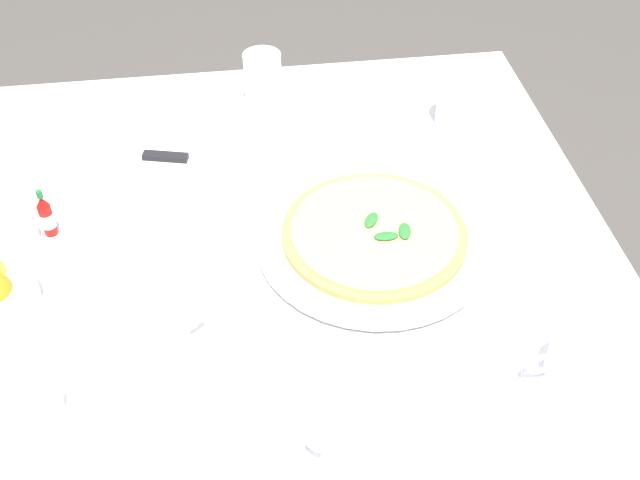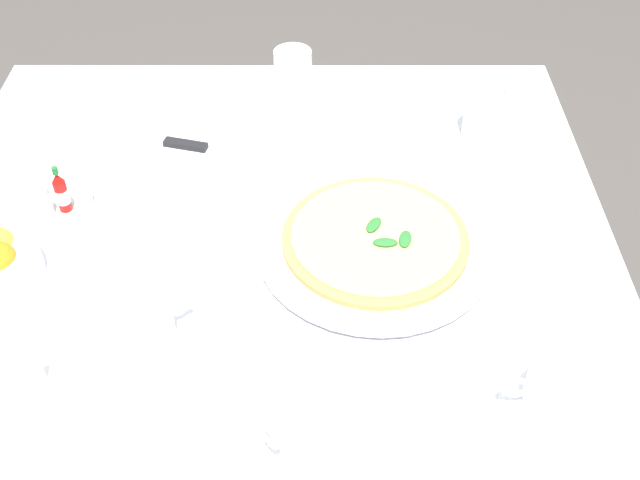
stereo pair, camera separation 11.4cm
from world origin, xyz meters
name	(u,v)px [view 2 (the right image)]	position (x,y,z in m)	size (l,w,h in m)	color
dining_table	(270,310)	(0.00, 0.00, 0.60)	(1.06, 1.06, 0.73)	white
pizza_plate	(375,244)	(-0.16, 0.00, 0.74)	(0.35, 0.35, 0.02)	white
pizza	(375,238)	(-0.16, 0.00, 0.76)	(0.28, 0.28, 0.02)	tan
coffee_cup_back_corner	(555,392)	(-0.37, 0.27, 0.76)	(0.13, 0.13, 0.06)	white
coffee_cup_near_right	(146,326)	(0.15, 0.17, 0.76)	(0.13, 0.13, 0.06)	white
coffee_cup_left_edge	(247,411)	(0.00, 0.31, 0.76)	(0.13, 0.13, 0.07)	white
water_glass_center_back	(293,80)	(-0.03, -0.40, 0.78)	(0.07, 0.07, 0.10)	white
water_glass_near_left	(483,113)	(-0.36, -0.29, 0.78)	(0.07, 0.07, 0.11)	white
napkin_folded	(161,148)	(0.19, -0.24, 0.74)	(0.24, 0.16, 0.02)	white
dinner_knife	(158,141)	(0.19, -0.24, 0.76)	(0.19, 0.07, 0.01)	silver
hot_sauce_bottle	(61,192)	(0.32, -0.09, 0.77)	(0.02, 0.02, 0.08)	#B7140F
salt_shaker	(43,201)	(0.35, -0.08, 0.76)	(0.03, 0.03, 0.06)	white
pepper_shaker	(82,193)	(0.29, -0.10, 0.76)	(0.03, 0.03, 0.06)	white
menu_card	(4,375)	(0.31, 0.25, 0.76)	(0.08, 0.04, 0.06)	white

